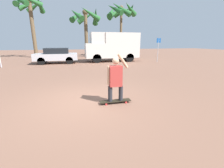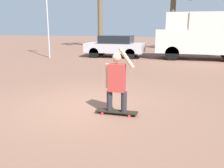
% 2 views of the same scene
% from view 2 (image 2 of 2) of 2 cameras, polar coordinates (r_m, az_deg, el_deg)
% --- Properties ---
extents(ground_plane, '(80.00, 80.00, 0.00)m').
position_cam_2_polar(ground_plane, '(6.80, -5.82, -4.99)').
color(ground_plane, brown).
extents(skateboard, '(1.03, 0.24, 0.08)m').
position_cam_2_polar(skateboard, '(6.12, 1.06, -6.33)').
color(skateboard, black).
rests_on(skateboard, ground_plane).
extents(person_skateboarder, '(0.69, 0.22, 1.55)m').
position_cam_2_polar(person_skateboarder, '(5.90, 1.08, 0.97)').
color(person_skateboarder, '#28282D').
rests_on(person_skateboarder, skateboard).
extents(camper_van, '(5.47, 2.05, 2.89)m').
position_cam_2_polar(camper_van, '(16.73, 20.22, 10.66)').
color(camper_van, black).
rests_on(camper_van, ground_plane).
extents(parked_car_silver, '(3.90, 1.81, 1.45)m').
position_cam_2_polar(parked_car_silver, '(17.05, 0.75, 8.77)').
color(parked_car_silver, black).
rests_on(parked_car_silver, ground_plane).
extents(flagpole, '(0.88, 0.12, 6.45)m').
position_cam_2_polar(flagpole, '(17.10, -14.56, 18.00)').
color(flagpole, '#B7B7BC').
rests_on(flagpole, ground_plane).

